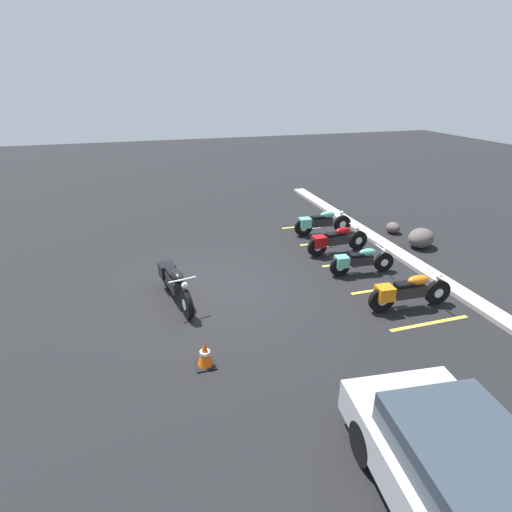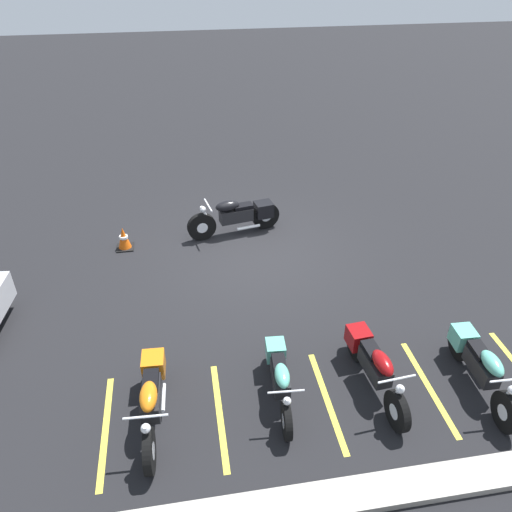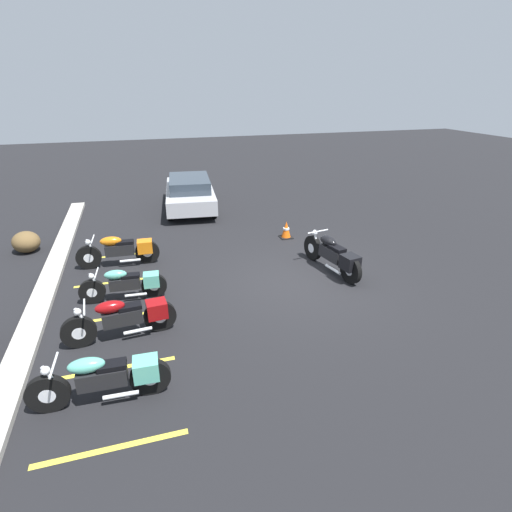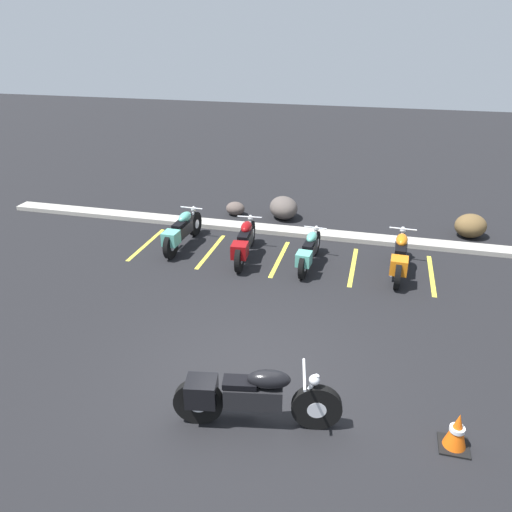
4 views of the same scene
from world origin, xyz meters
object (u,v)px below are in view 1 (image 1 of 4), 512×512
Objects in this scene: parked_bike_3 at (407,292)px; landscape_rock_2 at (393,228)px; motorcycle_black_featured at (175,282)px; car_silver at (482,504)px; parked_bike_2 at (359,261)px; traffic_cone at (205,354)px; parked_bike_1 at (335,240)px; landscape_rock_1 at (421,238)px; parked_bike_0 at (320,223)px.

parked_bike_3 is 5.49m from landscape_rock_2.
car_silver is at bearing 11.21° from motorcycle_black_featured.
parked_bike_3 is at bearing 158.37° from car_silver.
car_silver is at bearing -105.64° from parked_bike_2.
traffic_cone reaches higher than landscape_rock_2.
traffic_cone is at bearing -147.16° from parked_bike_2.
parked_bike_2 is (1.56, -0.03, -0.04)m from parked_bike_1.
parked_bike_2 reaches higher than traffic_cone.
landscape_rock_2 is 1.02× the size of traffic_cone.
landscape_rock_1 is 1.70× the size of landscape_rock_2.
parked_bike_3 reaches higher than landscape_rock_2.
motorcycle_black_featured is 1.06× the size of parked_bike_3.
traffic_cone is (2.76, -4.96, -0.15)m from parked_bike_2.
parked_bike_2 is 3.52× the size of traffic_cone.
parked_bike_1 is at bearing 95.62° from motorcycle_black_featured.
motorcycle_black_featured is at bearing -152.29° from car_silver.
parked_bike_0 is 5.33m from parked_bike_3.
parked_bike_2 reaches higher than landscape_rock_1.
car_silver reaches higher than parked_bike_1.
landscape_rock_2 is at bearing 97.22° from motorcycle_black_featured.
traffic_cone is (4.32, -5.00, -0.19)m from parked_bike_1.
car_silver is 7.85× the size of landscape_rock_2.
parked_bike_2 is at bearing -96.15° from parked_bike_1.
motorcycle_black_featured is 1.08× the size of parked_bike_1.
landscape_rock_1 is (-1.22, 3.04, -0.09)m from parked_bike_2.
parked_bike_0 is 8.04m from traffic_cone.
car_silver is at bearing 30.94° from traffic_cone.
parked_bike_0 is 3.81× the size of landscape_rock_2.
parked_bike_0 is 3.43m from landscape_rock_1.
parked_bike_0 reaches higher than landscape_rock_1.
motorcycle_black_featured is 2.82m from traffic_cone.
parked_bike_0 is 2.73m from landscape_rock_2.
parked_bike_0 is at bearing -127.35° from landscape_rock_1.
parked_bike_3 is at bearing -31.22° from landscape_rock_2.
car_silver is 11.04m from landscape_rock_2.
parked_bike_2 is 3.28m from landscape_rock_1.
parked_bike_0 is 3.88× the size of traffic_cone.
landscape_rock_1 is 1.73× the size of traffic_cone.
car_silver is 7.99× the size of traffic_cone.
car_silver is (4.92, -2.57, 0.22)m from parked_bike_3.
landscape_rock_2 is at bearing 45.70° from parked_bike_2.
motorcycle_black_featured reaches higher than parked_bike_3.
parked_bike_1 reaches higher than traffic_cone.
landscape_rock_1 is at bearing 25.57° from parked_bike_2.
parked_bike_0 is at bearing 88.21° from parked_bike_2.
parked_bike_0 is 10.61m from car_silver.
motorcycle_black_featured reaches higher than landscape_rock_1.
motorcycle_black_featured is 8.61m from landscape_rock_2.
landscape_rock_2 is at bearing 124.34° from traffic_cone.
landscape_rock_2 is at bearing 61.43° from parked_bike_3.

